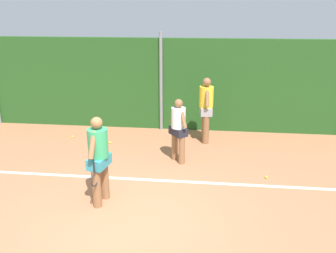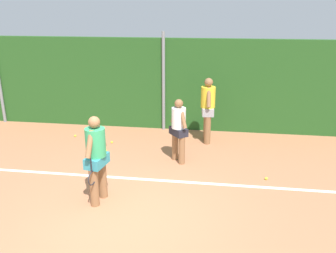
{
  "view_description": "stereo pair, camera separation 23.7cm",
  "coord_description": "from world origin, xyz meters",
  "px_view_note": "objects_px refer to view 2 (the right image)",
  "views": [
    {
      "loc": [
        1.4,
        -5.4,
        3.68
      ],
      "look_at": [
        0.51,
        2.49,
        0.98
      ],
      "focal_mm": 37.57,
      "sensor_mm": 36.0,
      "label": 1
    },
    {
      "loc": [
        1.64,
        -5.37,
        3.68
      ],
      "look_at": [
        0.51,
        2.49,
        0.98
      ],
      "focal_mm": 37.57,
      "sensor_mm": 36.0,
      "label": 2
    }
  ],
  "objects_px": {
    "player_midcourt": "(179,127)",
    "tennis_ball_2": "(112,142)",
    "tennis_ball_1": "(106,151)",
    "tennis_ball_5": "(75,136)",
    "player_backcourt_far": "(208,107)",
    "tennis_ball_6": "(104,146)",
    "player_foreground_near": "(96,155)",
    "tennis_ball_7": "(266,178)"
  },
  "relations": [
    {
      "from": "player_foreground_near",
      "to": "tennis_ball_6",
      "type": "relative_size",
      "value": 26.85
    },
    {
      "from": "player_foreground_near",
      "to": "tennis_ball_6",
      "type": "xyz_separation_m",
      "value": [
        -0.81,
        2.76,
        -0.96
      ]
    },
    {
      "from": "player_foreground_near",
      "to": "tennis_ball_5",
      "type": "distance_m",
      "value": 4.05
    },
    {
      "from": "player_foreground_near",
      "to": "player_midcourt",
      "type": "distance_m",
      "value": 2.52
    },
    {
      "from": "tennis_ball_2",
      "to": "player_midcourt",
      "type": "bearing_deg",
      "value": -25.53
    },
    {
      "from": "player_foreground_near",
      "to": "tennis_ball_1",
      "type": "bearing_deg",
      "value": -155.77
    },
    {
      "from": "tennis_ball_1",
      "to": "tennis_ball_5",
      "type": "relative_size",
      "value": 1.0
    },
    {
      "from": "tennis_ball_1",
      "to": "tennis_ball_7",
      "type": "distance_m",
      "value": 4.2
    },
    {
      "from": "player_midcourt",
      "to": "tennis_ball_5",
      "type": "bearing_deg",
      "value": -150.66
    },
    {
      "from": "player_foreground_near",
      "to": "tennis_ball_7",
      "type": "relative_size",
      "value": 26.85
    },
    {
      "from": "player_backcourt_far",
      "to": "tennis_ball_7",
      "type": "distance_m",
      "value": 2.83
    },
    {
      "from": "tennis_ball_1",
      "to": "tennis_ball_5",
      "type": "bearing_deg",
      "value": 141.9
    },
    {
      "from": "player_backcourt_far",
      "to": "tennis_ball_6",
      "type": "height_order",
      "value": "player_backcourt_far"
    },
    {
      "from": "tennis_ball_2",
      "to": "tennis_ball_6",
      "type": "relative_size",
      "value": 1.0
    },
    {
      "from": "player_midcourt",
      "to": "tennis_ball_2",
      "type": "relative_size",
      "value": 24.44
    },
    {
      "from": "player_backcourt_far",
      "to": "tennis_ball_1",
      "type": "relative_size",
      "value": 28.08
    },
    {
      "from": "player_backcourt_far",
      "to": "tennis_ball_6",
      "type": "bearing_deg",
      "value": -78.86
    },
    {
      "from": "tennis_ball_5",
      "to": "tennis_ball_7",
      "type": "height_order",
      "value": "same"
    },
    {
      "from": "player_midcourt",
      "to": "player_foreground_near",
      "type": "bearing_deg",
      "value": -71.11
    },
    {
      "from": "player_foreground_near",
      "to": "tennis_ball_5",
      "type": "height_order",
      "value": "player_foreground_near"
    },
    {
      "from": "tennis_ball_7",
      "to": "player_foreground_near",
      "type": "bearing_deg",
      "value": -157.72
    },
    {
      "from": "player_midcourt",
      "to": "tennis_ball_5",
      "type": "xyz_separation_m",
      "value": [
        -3.26,
        1.31,
        -0.87
      ]
    },
    {
      "from": "tennis_ball_5",
      "to": "tennis_ball_7",
      "type": "xyz_separation_m",
      "value": [
        5.34,
        -2.03,
        0.0
      ]
    },
    {
      "from": "tennis_ball_1",
      "to": "tennis_ball_5",
      "type": "xyz_separation_m",
      "value": [
        -1.27,
        1.0,
        0.0
      ]
    },
    {
      "from": "player_foreground_near",
      "to": "tennis_ball_2",
      "type": "xyz_separation_m",
      "value": [
        -0.68,
        3.09,
        -0.96
      ]
    },
    {
      "from": "tennis_ball_1",
      "to": "tennis_ball_7",
      "type": "relative_size",
      "value": 1.0
    },
    {
      "from": "player_midcourt",
      "to": "tennis_ball_2",
      "type": "bearing_deg",
      "value": -154.27
    },
    {
      "from": "player_foreground_near",
      "to": "tennis_ball_5",
      "type": "xyz_separation_m",
      "value": [
        -1.91,
        3.44,
        -0.96
      ]
    },
    {
      "from": "tennis_ball_6",
      "to": "tennis_ball_7",
      "type": "distance_m",
      "value": 4.44
    },
    {
      "from": "player_backcourt_far",
      "to": "tennis_ball_2",
      "type": "relative_size",
      "value": 28.08
    },
    {
      "from": "player_foreground_near",
      "to": "tennis_ball_2",
      "type": "height_order",
      "value": "player_foreground_near"
    },
    {
      "from": "player_backcourt_far",
      "to": "tennis_ball_5",
      "type": "bearing_deg",
      "value": -93.24
    },
    {
      "from": "player_foreground_near",
      "to": "player_backcourt_far",
      "type": "distance_m",
      "value": 4.14
    },
    {
      "from": "tennis_ball_2",
      "to": "tennis_ball_5",
      "type": "distance_m",
      "value": 1.28
    },
    {
      "from": "tennis_ball_1",
      "to": "tennis_ball_6",
      "type": "bearing_deg",
      "value": 116.7
    },
    {
      "from": "player_midcourt",
      "to": "tennis_ball_2",
      "type": "height_order",
      "value": "player_midcourt"
    },
    {
      "from": "tennis_ball_6",
      "to": "player_backcourt_far",
      "type": "bearing_deg",
      "value": 17.16
    },
    {
      "from": "tennis_ball_5",
      "to": "tennis_ball_6",
      "type": "distance_m",
      "value": 1.3
    },
    {
      "from": "player_midcourt",
      "to": "tennis_ball_6",
      "type": "bearing_deg",
      "value": -145.2
    },
    {
      "from": "tennis_ball_1",
      "to": "player_midcourt",
      "type": "bearing_deg",
      "value": -9.03
    },
    {
      "from": "tennis_ball_1",
      "to": "tennis_ball_2",
      "type": "height_order",
      "value": "same"
    },
    {
      "from": "player_backcourt_far",
      "to": "tennis_ball_7",
      "type": "height_order",
      "value": "player_backcourt_far"
    }
  ]
}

